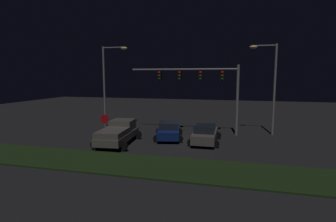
{
  "coord_description": "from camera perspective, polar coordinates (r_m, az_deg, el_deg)",
  "views": [
    {
      "loc": [
        4.99,
        -22.46,
        5.46
      ],
      "look_at": [
        -0.84,
        0.14,
        2.42
      ],
      "focal_mm": 28.68,
      "sensor_mm": 36.0,
      "label": 1
    }
  ],
  "objects": [
    {
      "name": "car_sedan_far",
      "position": [
        23.61,
        0.14,
        -4.12
      ],
      "size": [
        3.09,
        4.69,
        1.51
      ],
      "rotation": [
        0.0,
        0.0,
        1.79
      ],
      "color": "navy",
      "rests_on": "ground_plane"
    },
    {
      "name": "stop_sign",
      "position": [
        23.41,
        -13.27,
        -2.38
      ],
      "size": [
        0.76,
        0.08,
        2.23
      ],
      "color": "slate",
      "rests_on": "ground_plane"
    },
    {
      "name": "traffic_signal_gantry",
      "position": [
        25.52,
        7.03,
        6.39
      ],
      "size": [
        10.32,
        0.56,
        6.5
      ],
      "color": "slate",
      "rests_on": "ground_plane"
    },
    {
      "name": "car_sedan",
      "position": [
        22.32,
        7.9,
        -4.87
      ],
      "size": [
        2.52,
        4.42,
        1.51
      ],
      "rotation": [
        0.0,
        0.0,
        1.58
      ],
      "color": "#514C47",
      "rests_on": "ground_plane"
    },
    {
      "name": "grass_median",
      "position": [
        16.66,
        -3.87,
        -11.57
      ],
      "size": [
        27.34,
        4.04,
        0.1
      ],
      "primitive_type": "cube",
      "color": "black",
      "rests_on": "ground_plane"
    },
    {
      "name": "street_lamp_left",
      "position": [
        29.69,
        -12.5,
        7.12
      ],
      "size": [
        2.85,
        0.44,
        8.6
      ],
      "color": "slate",
      "rests_on": "ground_plane"
    },
    {
      "name": "ground_plane",
      "position": [
        23.65,
        1.9,
        -5.94
      ],
      "size": [
        80.0,
        80.0,
        0.0
      ],
      "primitive_type": "plane",
      "color": "black"
    },
    {
      "name": "street_lamp_right",
      "position": [
        26.48,
        20.79,
        6.46
      ],
      "size": [
        2.45,
        0.44,
        8.37
      ],
      "color": "slate",
      "rests_on": "ground_plane"
    },
    {
      "name": "pickup_truck",
      "position": [
        22.18,
        -10.46,
        -4.32
      ],
      "size": [
        3.2,
        5.56,
        1.8
      ],
      "rotation": [
        0.0,
        0.0,
        1.66
      ],
      "color": "#514C47",
      "rests_on": "ground_plane"
    }
  ]
}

